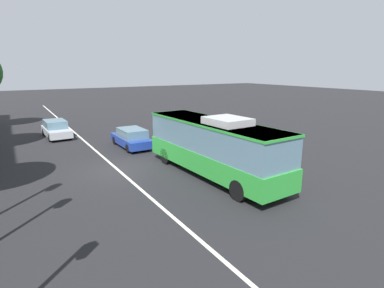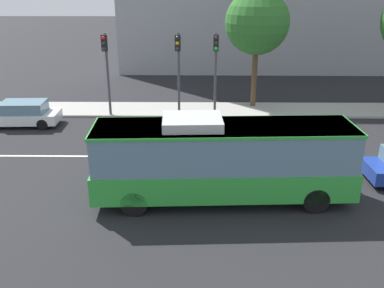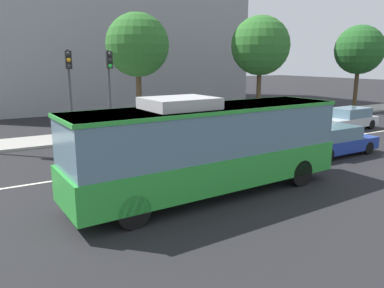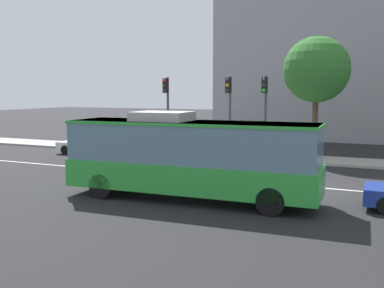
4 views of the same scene
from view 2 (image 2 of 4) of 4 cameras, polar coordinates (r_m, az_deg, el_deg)
name	(u,v)px [view 2 (image 2 of 4)]	position (r m, az deg, el deg)	size (l,w,h in m)	color
ground_plane	(293,157)	(21.59, 13.34, -1.74)	(160.00, 160.00, 0.00)	black
sidewalk_kerb	(268,110)	(28.74, 10.18, 4.51)	(80.00, 3.10, 0.14)	#9E9B93
lane_centre_line	(293,157)	(21.58, 13.34, -1.72)	(76.00, 0.16, 0.01)	silver
transit_bus	(223,158)	(16.43, 4.14, -1.84)	(10.10, 2.94, 3.46)	green
sedan_white	(22,114)	(27.24, -21.85, 3.77)	(4.57, 1.97, 1.46)	white
traffic_light_near_corner	(178,61)	(26.20, -1.86, 11.07)	(0.34, 0.62, 5.20)	#47474C
traffic_light_mid_block	(106,61)	(26.67, -11.42, 10.85)	(0.33, 0.62, 5.20)	#47474C
traffic_light_far_corner	(216,61)	(26.28, 3.19, 11.08)	(0.33, 0.62, 5.20)	#47474C
street_tree_kerbside_centre	(257,23)	(28.34, 8.72, 15.78)	(4.10, 4.10, 7.67)	#4C3823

